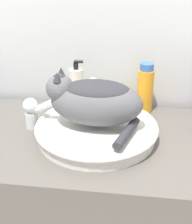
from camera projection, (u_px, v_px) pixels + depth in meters
The scene contains 7 objects.
wall_back at pixel (103, 18), 1.21m from camera, with size 8.00×0.05×2.40m.
sink_basin at pixel (97, 130), 1.06m from camera, with size 0.42×0.42×0.05m.
cat at pixel (94, 100), 1.01m from camera, with size 0.32×0.24×0.18m.
faucet at pixel (34, 110), 1.10m from camera, with size 0.15×0.06×0.14m.
shampoo_bottle_tall at pixel (145, 89), 1.21m from camera, with size 0.06×0.06×0.20m.
deodorant_stick at pixel (93, 93), 1.25m from camera, with size 0.05×0.05×0.13m.
soap_pump_bottle at pixel (76, 88), 1.25m from camera, with size 0.06×0.06×0.20m.
Camera 1 is at (0.14, -0.63, 1.41)m, focal length 50.00 mm.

